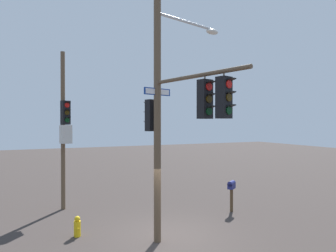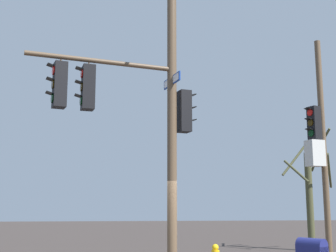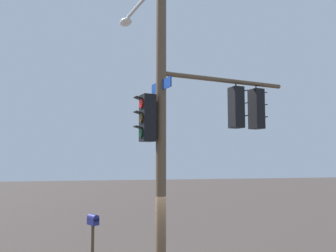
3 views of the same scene
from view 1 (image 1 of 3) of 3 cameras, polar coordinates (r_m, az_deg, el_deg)
ground_plane at (r=11.05m, az=-0.04°, el=-20.92°), size 80.00×80.00×0.00m
main_signal_pole_assembly at (r=9.45m, az=1.17°, el=4.22°), size 4.59×3.54×8.35m
secondary_pole_assembly at (r=14.29m, az=-19.69°, el=-0.36°), size 0.75×0.54×7.39m
fire_hydrant at (r=11.42m, az=-17.40°, el=-18.38°), size 0.38×0.24×0.73m
mailbox at (r=13.84m, az=12.37°, el=-11.70°), size 0.44×0.50×1.41m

